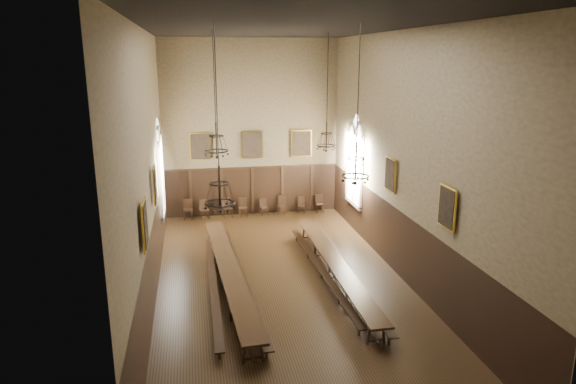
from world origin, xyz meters
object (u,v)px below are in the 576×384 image
object	(u,v)px
bench_left_outer	(213,286)
chair_1	(205,213)
table_right	(335,271)
bench_left_inner	(241,280)
chair_5	(281,209)
chair_2	(227,211)
chair_6	(301,208)
chair_7	(320,207)
bench_right_outer	(348,272)
chair_3	(243,211)
chandelier_front_right	(356,166)
chandelier_back_right	(326,137)
chair_0	(188,213)
chair_4	(264,210)
table_left	(229,278)
bench_right_inner	(321,272)
chandelier_front_left	(220,192)
chandelier_back_left	(216,143)

from	to	relation	value
bench_left_outer	chair_1	size ratio (longest dim) A/B	9.39
table_right	chair_1	distance (m)	9.70
bench_left_inner	chair_5	world-z (taller)	chair_5
chair_2	chair_6	bearing A→B (deg)	-17.84
bench_left_inner	chair_7	distance (m)	9.95
bench_right_outer	chair_7	bearing A→B (deg)	82.68
chair_7	bench_right_outer	bearing A→B (deg)	-96.82
chair_3	chair_6	distance (m)	3.12
chandelier_front_right	chandelier_back_right	bearing A→B (deg)	84.83
table_right	chandelier_front_right	xyz separation A→B (m)	(-0.15, -2.48, 4.47)
table_right	bench_left_outer	size ratio (longest dim) A/B	1.09
chair_1	chandelier_back_right	bearing A→B (deg)	-61.64
chair_2	chair_3	bearing A→B (deg)	-18.29
chair_0	chair_4	size ratio (longest dim) A/B	1.18
table_left	chair_2	xyz separation A→B (m)	(0.55, 8.57, -0.11)
chair_2	bench_right_inner	bearing A→B (deg)	-89.09
bench_left_outer	chandelier_front_left	xyz separation A→B (m)	(0.23, -2.31, 4.00)
table_left	chair_1	distance (m)	8.56
bench_left_inner	chair_7	world-z (taller)	chair_7
table_right	bench_right_outer	distance (m)	0.51
bench_left_inner	chandelier_front_right	size ratio (longest dim) A/B	2.21
chandelier_front_right	chair_7	bearing A→B (deg)	81.01
table_right	chair_6	xyz separation A→B (m)	(0.60, 8.64, -0.13)
table_right	chandelier_back_left	distance (m)	6.46
bench_left_outer	chandelier_back_left	bearing A→B (deg)	79.96
chandelier_back_right	chandelier_front_right	world-z (taller)	same
chair_2	chair_4	distance (m)	1.94
chair_0	chair_7	xyz separation A→B (m)	(6.95, -0.00, -0.02)
chair_4	chandelier_front_right	distance (m)	12.09
bench_left_inner	bench_right_inner	size ratio (longest dim) A/B	1.12
bench_left_outer	bench_right_outer	size ratio (longest dim) A/B	0.91
bench_right_outer	chair_0	world-z (taller)	chair_0
chandelier_front_left	chandelier_front_right	xyz separation A→B (m)	(4.11, 0.02, 0.60)
chair_6	bench_left_inner	bearing A→B (deg)	-103.14
chair_6	chandelier_front_right	bearing A→B (deg)	-81.54
chair_2	chandelier_back_right	size ratio (longest dim) A/B	0.22
chair_0	chair_2	world-z (taller)	chair_0
bench_right_inner	chandelier_front_right	xyz separation A→B (m)	(0.29, -2.72, 4.60)
bench_left_inner	chair_5	xyz separation A→B (m)	(3.00, 8.55, 0.00)
bench_left_inner	bench_right_inner	xyz separation A→B (m)	(3.04, 0.17, -0.03)
chair_6	chandelier_front_left	bearing A→B (deg)	-101.24
chandelier_back_right	chandelier_back_left	bearing A→B (deg)	-171.35
chair_3	chair_6	xyz separation A→B (m)	(3.12, 0.03, -0.03)
chair_3	chair_5	bearing A→B (deg)	1.01
chair_2	bench_left_inner	bearing A→B (deg)	-109.10
chair_1	chair_3	distance (m)	1.99
chair_0	chandelier_front_left	bearing A→B (deg)	-83.07
table_right	chair_0	world-z (taller)	chair_0
bench_right_inner	chair_6	distance (m)	8.47
chair_1	chandelier_front_right	size ratio (longest dim) A/B	0.21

